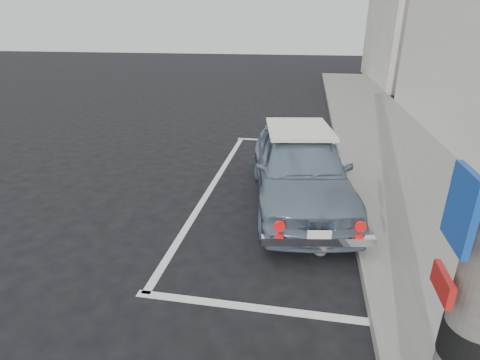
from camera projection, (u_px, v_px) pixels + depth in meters
The scene contains 8 objects.
ground at pixel (224, 278), 5.00m from camera, with size 80.00×80.00×0.00m, color black.
sidewalk at pixel (436, 222), 6.27m from camera, with size 2.80×40.00×0.15m, color slate.
building_far at pixel (413, 7), 20.60m from camera, with size 3.50×10.00×8.00m, color #B4ADA4.
pline_rear at pixel (256, 308), 4.46m from camera, with size 3.00×0.12×0.01m, color silver.
pline_front at pixel (289, 141), 10.82m from camera, with size 3.00×0.12×0.01m, color silver.
pline_side at pixel (213, 185), 7.87m from camera, with size 0.12×7.00×0.01m, color silver.
retro_coupe at pixel (300, 167), 6.86m from camera, with size 2.30×4.31×1.40m.
cat at pixel (319, 247), 5.46m from camera, with size 0.34×0.49×0.27m.
Camera 1 is at (0.94, -4.01, 3.13)m, focal length 28.00 mm.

